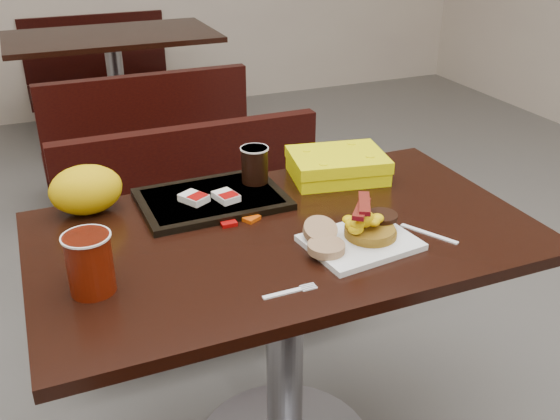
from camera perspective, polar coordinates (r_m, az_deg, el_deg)
name	(u,v)px	position (r m, az deg, el deg)	size (l,w,h in m)	color
table_near	(285,352)	(1.73, 0.44, -12.78)	(1.20, 0.70, 0.75)	black
bench_near_n	(209,240)	(2.29, -6.43, -2.68)	(1.00, 0.46, 0.72)	black
table_far	(118,96)	(4.02, -14.45, 9.93)	(1.20, 0.70, 0.75)	black
bench_far_s	(142,135)	(3.36, -12.42, 6.66)	(1.00, 0.46, 0.72)	black
bench_far_n	(101,72)	(4.70, -15.89, 11.92)	(1.00, 0.46, 0.72)	black
platter	(360,242)	(1.47, 7.29, -2.94)	(0.24, 0.19, 0.01)	white
pancake_stack	(371,231)	(1.48, 8.21, -1.86)	(0.12, 0.12, 0.03)	#8E6617
sausage_patty	(382,216)	(1.51, 9.22, -0.55)	(0.07, 0.07, 0.01)	black
scrambled_eggs	(364,220)	(1.45, 7.59, -0.92)	(0.08, 0.07, 0.04)	yellow
bacon_strips	(362,208)	(1.44, 7.42, 0.21)	(0.14, 0.06, 0.01)	#4A050C
muffin_bottom	(326,247)	(1.41, 4.21, -3.41)	(0.08, 0.08, 0.02)	#A37B56
muffin_top	(320,230)	(1.45, 3.66, -1.85)	(0.08, 0.08, 0.02)	#A37B56
coffee_cup_near	(90,264)	(1.32, -16.85, -4.68)	(0.09, 0.09, 0.13)	maroon
fork	(282,293)	(1.29, 0.21, -7.57)	(0.12, 0.02, 0.00)	white
knife	(429,234)	(1.54, 13.35, -2.11)	(0.15, 0.01, 0.00)	white
condiment_syrup	(252,218)	(1.57, -2.60, -0.77)	(0.04, 0.03, 0.01)	#BE4108
condiment_ketchup	(229,223)	(1.55, -4.69, -1.21)	(0.04, 0.03, 0.01)	#8C0504
tray	(212,199)	(1.67, -6.20, 1.00)	(0.37, 0.27, 0.02)	black
hashbrown_sleeve_left	(194,198)	(1.64, -7.82, 1.08)	(0.05, 0.07, 0.02)	silver
hashbrown_sleeve_right	(226,196)	(1.64, -4.92, 1.23)	(0.05, 0.07, 0.02)	silver
coffee_cup_far	(255,165)	(1.72, -2.31, 4.10)	(0.07, 0.07, 0.10)	black
clamshell	(337,166)	(1.80, 5.22, 4.04)	(0.26, 0.20, 0.07)	#EEE803
paper_bag	(86,190)	(1.65, -17.18, 1.77)	(0.18, 0.13, 0.13)	#F6BD08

